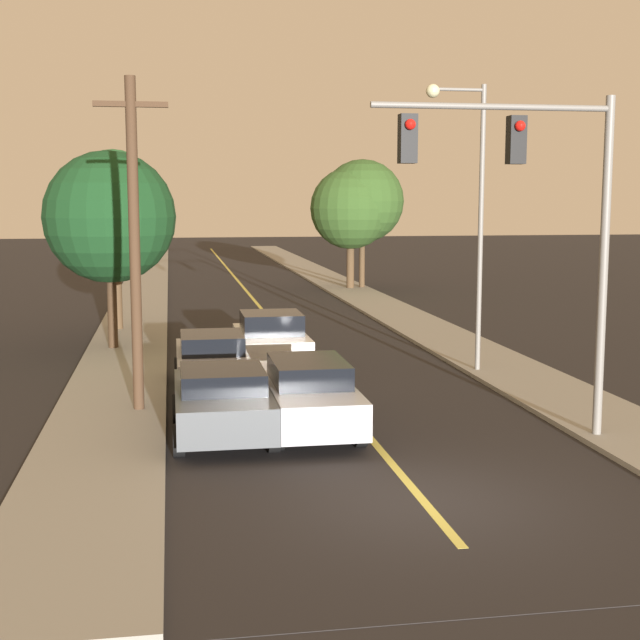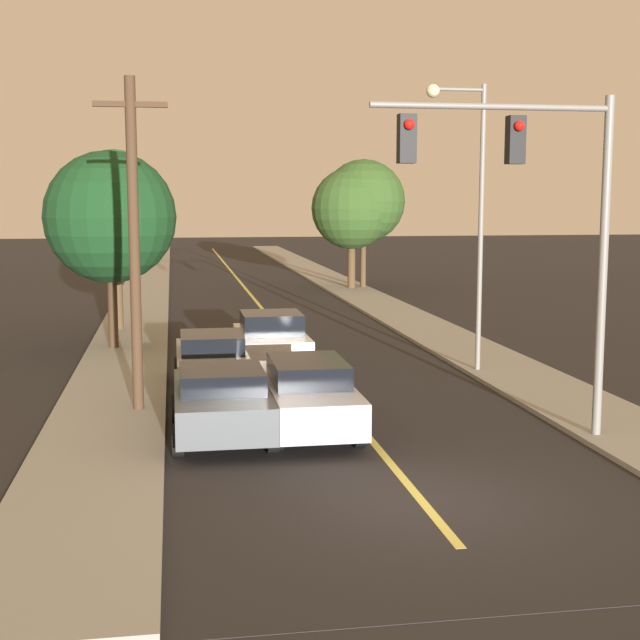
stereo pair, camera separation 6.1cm
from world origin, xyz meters
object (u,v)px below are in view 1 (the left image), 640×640
tree_left_near (114,190)px  tree_left_far (109,217)px  car_near_lane_second (271,340)px  car_outer_lane_second (212,361)px  traffic_signal_mast (535,196)px  tree_right_near (351,209)px  utility_pole_left (134,239)px  car_near_lane_front (308,393)px  tree_right_far (362,201)px  streetlamp_right (469,192)px  car_outer_lane_front (222,401)px

tree_left_near → tree_left_far: bearing=-88.8°
car_near_lane_second → car_outer_lane_second: size_ratio=0.95×
traffic_signal_mast → tree_right_near: 30.11m
utility_pole_left → tree_left_far: size_ratio=1.18×
car_outer_lane_second → tree_left_far: (-2.82, 6.57, 3.46)m
car_near_lane_front → tree_right_near: (6.66, 28.26, 3.52)m
tree_right_near → car_outer_lane_second: bearing=-109.3°
car_outer_lane_second → tree_right_far: (9.14, 24.42, 3.91)m
car_near_lane_second → car_outer_lane_second: (-1.80, -2.70, -0.05)m
tree_right_near → car_near_lane_front: bearing=-103.3°
car_near_lane_front → tree_left_near: bearing=107.6°
car_near_lane_second → streetlamp_right: size_ratio=0.52×
car_near_lane_second → tree_right_far: 23.24m
utility_pole_left → tree_right_far: 28.67m
car_outer_lane_front → tree_right_far: (9.14, 28.82, 3.93)m
car_outer_lane_front → tree_left_near: tree_left_near is taller
tree_left_far → tree_right_near: bearing=57.3°
tree_left_far → car_outer_lane_second: bearing=-66.7°
car_outer_lane_front → tree_right_far: bearing=72.4°
car_near_lane_second → tree_left_near: tree_left_near is taller
utility_pole_left → streetlamp_right: bearing=20.2°
streetlamp_right → utility_pole_left: size_ratio=1.05×
car_near_lane_second → tree_right_near: 22.73m
tree_left_near → tree_right_near: (11.36, 13.39, -0.81)m
traffic_signal_mast → tree_right_far: 30.42m
car_near_lane_front → car_outer_lane_front: car_near_lane_front is taller
tree_left_near → tree_left_far: tree_left_near is taller
streetlamp_right → tree_left_near: (-9.93, 9.65, 0.12)m
streetlamp_right → tree_left_far: 11.27m
car_outer_lane_second → traffic_signal_mast: (5.94, -5.84, 4.08)m
streetlamp_right → car_near_lane_second: bearing=163.2°
car_outer_lane_front → tree_left_far: tree_left_far is taller
car_near_lane_front → tree_right_near: bearing=76.7°
traffic_signal_mast → utility_pole_left: bearing=154.1°
traffic_signal_mast → tree_left_far: size_ratio=1.07×
car_outer_lane_front → tree_left_far: bearing=104.4°
car_near_lane_front → tree_right_near: size_ratio=0.76×
car_outer_lane_second → tree_right_far: size_ratio=0.62×
tree_left_near → traffic_signal_mast: bearing=-61.9°
car_outer_lane_front → tree_right_near: bearing=73.5°
streetlamp_right → tree_left_near: bearing=135.8°
tree_right_near → tree_left_far: bearing=-122.7°
tree_right_near → car_near_lane_second: bearing=-107.2°
car_near_lane_front → streetlamp_right: 8.50m
tree_right_far → car_near_lane_second: bearing=-108.7°
car_near_lane_second → tree_left_far: (-4.62, 3.87, 3.41)m
traffic_signal_mast → tree_left_far: 15.20m
tree_left_near → car_outer_lane_second: bearing=-74.9°
car_near_lane_second → car_outer_lane_front: car_near_lane_second is taller
utility_pole_left → tree_left_far: (-1.08, 8.67, 0.31)m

